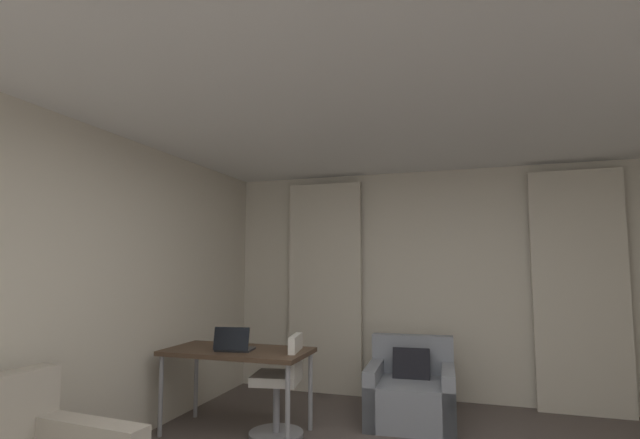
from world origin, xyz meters
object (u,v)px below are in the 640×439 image
(laptop, at_px, (234,346))
(desk, at_px, (238,356))
(armchair, at_px, (411,394))
(desk_chair, at_px, (281,391))

(laptop, bearing_deg, desk, 95.09)
(armchair, xyz_separation_m, desk_chair, (-1.05, -0.74, 0.13))
(desk, bearing_deg, laptop, -84.91)
(desk, xyz_separation_m, desk_chair, (0.41, 0.04, -0.28))
(desk, distance_m, laptop, 0.14)
(armchair, height_order, laptop, laptop)
(armchair, distance_m, desk, 1.71)
(desk, height_order, laptop, laptop)
(desk, height_order, desk_chair, desk_chair)
(armchair, xyz_separation_m, desk, (-1.46, -0.78, 0.41))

